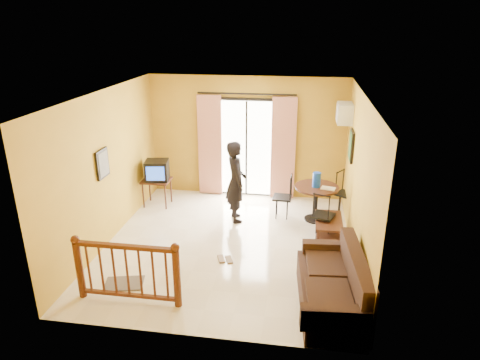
# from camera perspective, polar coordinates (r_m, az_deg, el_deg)

# --- Properties ---
(ground) EXTENTS (5.00, 5.00, 0.00)m
(ground) POSITION_cam_1_polar(r_m,az_deg,el_deg) (8.10, -1.60, -8.58)
(ground) COLOR beige
(ground) RESTS_ON ground
(room_shell) EXTENTS (5.00, 5.00, 5.00)m
(room_shell) POSITION_cam_1_polar(r_m,az_deg,el_deg) (7.42, -1.73, 2.97)
(room_shell) COLOR white
(room_shell) RESTS_ON ground
(balcony_door) EXTENTS (2.25, 0.14, 2.46)m
(balcony_door) POSITION_cam_1_polar(r_m,az_deg,el_deg) (9.87, 0.86, 4.36)
(balcony_door) COLOR black
(balcony_door) RESTS_ON ground
(tv_table) EXTENTS (0.61, 0.51, 0.61)m
(tv_table) POSITION_cam_1_polar(r_m,az_deg,el_deg) (9.72, -11.05, -0.37)
(tv_table) COLOR black
(tv_table) RESTS_ON ground
(television) EXTENTS (0.56, 0.52, 0.44)m
(television) POSITION_cam_1_polar(r_m,az_deg,el_deg) (9.60, -11.01, 1.28)
(television) COLOR black
(television) RESTS_ON tv_table
(picture_left) EXTENTS (0.05, 0.42, 0.52)m
(picture_left) POSITION_cam_1_polar(r_m,az_deg,el_deg) (7.98, -17.85, 2.08)
(picture_left) COLOR black
(picture_left) RESTS_ON room_shell
(dining_table) EXTENTS (0.90, 0.90, 0.75)m
(dining_table) POSITION_cam_1_polar(r_m,az_deg,el_deg) (8.93, 10.14, -1.78)
(dining_table) COLOR black
(dining_table) RESTS_ON ground
(water_jug) EXTENTS (0.16, 0.16, 0.31)m
(water_jug) POSITION_cam_1_polar(r_m,az_deg,el_deg) (8.80, 10.18, 0.03)
(water_jug) COLOR #133FBA
(water_jug) RESTS_ON dining_table
(serving_tray) EXTENTS (0.32, 0.24, 0.02)m
(serving_tray) POSITION_cam_1_polar(r_m,az_deg,el_deg) (8.79, 11.67, -1.10)
(serving_tray) COLOR #F2E8CE
(serving_tray) RESTS_ON dining_table
(dining_chairs) EXTENTS (1.82, 1.69, 0.95)m
(dining_chairs) POSITION_cam_1_polar(r_m,az_deg,el_deg) (9.09, 10.07, -5.50)
(dining_chairs) COLOR black
(dining_chairs) RESTS_ON ground
(air_conditioner) EXTENTS (0.31, 0.60, 0.40)m
(air_conditioner) POSITION_cam_1_polar(r_m,az_deg,el_deg) (9.11, 13.75, 8.65)
(air_conditioner) COLOR white
(air_conditioner) RESTS_ON room_shell
(botanical_print) EXTENTS (0.05, 0.50, 0.60)m
(botanical_print) POSITION_cam_1_polar(r_m,az_deg,el_deg) (8.61, 14.60, 4.46)
(botanical_print) COLOR black
(botanical_print) RESTS_ON room_shell
(coffee_table) EXTENTS (0.50, 0.90, 0.40)m
(coffee_table) POSITION_cam_1_polar(r_m,az_deg,el_deg) (8.35, 11.70, -6.03)
(coffee_table) COLOR black
(coffee_table) RESTS_ON ground
(bowl) EXTENTS (0.20, 0.20, 0.05)m
(bowl) POSITION_cam_1_polar(r_m,az_deg,el_deg) (8.44, 11.74, -4.52)
(bowl) COLOR #543B1C
(bowl) RESTS_ON coffee_table
(sofa) EXTENTS (1.01, 1.93, 0.89)m
(sofa) POSITION_cam_1_polar(r_m,az_deg,el_deg) (6.49, 12.56, -13.86)
(sofa) COLOR black
(sofa) RESTS_ON ground
(standing_person) EXTENTS (0.60, 0.72, 1.70)m
(standing_person) POSITION_cam_1_polar(r_m,az_deg,el_deg) (8.72, -0.56, -0.22)
(standing_person) COLOR black
(standing_person) RESTS_ON ground
(stair_balustrade) EXTENTS (1.63, 0.13, 1.04)m
(stair_balustrade) POSITION_cam_1_polar(r_m,az_deg,el_deg) (6.56, -14.86, -11.30)
(stair_balustrade) COLOR #471E0F
(stair_balustrade) RESTS_ON ground
(doormat) EXTENTS (0.67, 0.53, 0.02)m
(doormat) POSITION_cam_1_polar(r_m,az_deg,el_deg) (7.25, -15.18, -13.17)
(doormat) COLOR #544B43
(doormat) RESTS_ON ground
(sandals) EXTENTS (0.32, 0.27, 0.03)m
(sandals) POSITION_cam_1_polar(r_m,az_deg,el_deg) (7.62, -2.01, -10.51)
(sandals) COLOR #543B1C
(sandals) RESTS_ON ground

